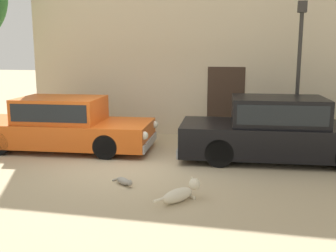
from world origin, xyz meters
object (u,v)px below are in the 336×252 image
at_px(parked_sedan_nearest, 63,124).
at_px(street_lamp, 299,56).
at_px(stray_dog_spotted, 182,193).
at_px(stray_cat, 124,181).
at_px(parked_sedan_second, 278,130).

xyz_separation_m(parked_sedan_nearest, street_lamp, (5.99, 1.48, 1.75)).
relative_size(stray_dog_spotted, stray_cat, 1.79).
distance_m(parked_sedan_nearest, stray_cat, 3.48).
height_order(stray_dog_spotted, street_lamp, street_lamp).
bearing_deg(stray_dog_spotted, parked_sedan_second, 6.77).
bearing_deg(parked_sedan_nearest, stray_cat, -48.15).
bearing_deg(stray_dog_spotted, stray_cat, 101.27).
distance_m(parked_sedan_second, street_lamp, 2.24).
relative_size(parked_sedan_second, stray_dog_spotted, 5.20).
bearing_deg(parked_sedan_second, parked_sedan_nearest, 176.85).
xyz_separation_m(parked_sedan_nearest, stray_cat, (2.47, -2.38, -0.61)).
bearing_deg(parked_sedan_nearest, stray_dog_spotted, -42.82).
height_order(parked_sedan_nearest, street_lamp, street_lamp).
relative_size(parked_sedan_nearest, stray_cat, 9.29).
distance_m(parked_sedan_nearest, stray_dog_spotted, 4.79).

